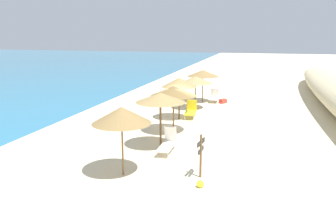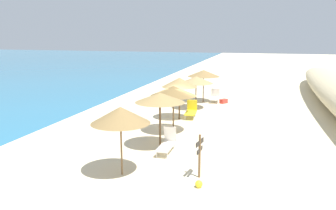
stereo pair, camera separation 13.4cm
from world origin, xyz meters
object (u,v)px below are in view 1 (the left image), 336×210
Objects in this scene: beach_umbrella_3 at (179,82)px; lounge_chair_1 at (214,97)px; beach_umbrella_5 at (203,73)px; lounge_chair_0 at (191,110)px; beach_umbrella_2 at (174,91)px; beach_ball at (200,184)px; beach_umbrella_0 at (122,115)px; cooler_box at (223,101)px; beach_umbrella_4 at (196,80)px; lounge_chair_2 at (168,143)px; wooden_signpost at (201,152)px; beach_umbrella_1 at (160,98)px.

lounge_chair_1 is (6.49, -1.34, -2.00)m from beach_umbrella_3.
lounge_chair_0 is at bearing -178.03° from beach_umbrella_5.
lounge_chair_1 is at bearing -5.48° from beach_umbrella_2.
beach_umbrella_2 reaches higher than beach_ball.
beach_umbrella_0 is 15.66m from cooler_box.
cooler_box reaches higher than beach_ball.
beach_umbrella_0 reaches higher than beach_umbrella_4.
beach_umbrella_4 is 9.81m from lounge_chair_2.
beach_umbrella_3 reaches higher than lounge_chair_0.
wooden_signpost is (-5.72, -2.58, -1.33)m from beach_umbrella_2.
cooler_box is (12.27, -1.12, -0.27)m from lounge_chair_2.
beach_umbrella_4 is at bearing 0.28° from beach_umbrella_2.
beach_umbrella_0 is at bearing 172.29° from cooler_box.
beach_umbrella_1 is 10.00× the size of beach_ball.
lounge_chair_2 is at bearing -177.49° from beach_umbrella_5.
beach_umbrella_2 is at bearing 81.64° from lounge_chair_0.
lounge_chair_0 is 2.75× the size of cooler_box.
lounge_chair_2 is at bearing -171.01° from beach_umbrella_3.
beach_umbrella_5 is (15.45, -0.41, -0.08)m from beach_umbrella_0.
beach_umbrella_1 is at bearing -179.31° from beach_umbrella_4.
beach_umbrella_5 reaches higher than lounge_chair_2.
lounge_chair_0 is at bearing 21.99° from wooden_signpost.
lounge_chair_1 is at bearing -4.71° from beach_umbrella_0.
lounge_chair_2 is 0.99× the size of wooden_signpost.
beach_umbrella_5 is 2.73m from cooler_box.
beach_umbrella_0 is 4.63× the size of cooler_box.
beach_umbrella_5 is at bearing -1.53° from beach_umbrella_0.
beach_umbrella_3 reaches higher than lounge_chair_1.
beach_umbrella_1 is 6.77m from lounge_chair_0.
beach_umbrella_4 is at bearing -1.62° from beach_umbrella_0.
beach_umbrella_5 reaches higher than cooler_box.
lounge_chair_2 is at bearing 174.77° from cooler_box.
beach_umbrella_0 is 1.68× the size of lounge_chair_0.
beach_umbrella_1 reaches higher than lounge_chair_0.
lounge_chair_0 is at bearing -1.14° from beach_umbrella_1.
beach_umbrella_3 is at bearing 40.63° from lounge_chair_0.
beach_umbrella_0 is 1.06× the size of beach_umbrella_5.
beach_umbrella_1 is 2.75m from beach_umbrella_2.
beach_umbrella_3 is at bearing 175.78° from beach_umbrella_5.
cooler_box is at bearing -96.10° from lounge_chair_2.
beach_umbrella_4 is (9.18, 0.11, -0.33)m from beach_umbrella_1.
beach_ball is at bearing -161.88° from beach_umbrella_3.
beach_umbrella_2 is 9.80m from lounge_chair_1.
beach_umbrella_3 is 6.93m from lounge_chair_1.
beach_umbrella_2 is at bearing 22.49° from beach_ball.
cooler_box is at bearing 142.73° from lounge_chair_1.
lounge_chair_1 is (9.56, -0.92, -1.96)m from beach_umbrella_2.
beach_umbrella_4 reaches higher than cooler_box.
beach_umbrella_2 reaches higher than lounge_chair_2.
beach_umbrella_5 reaches higher than lounge_chair_0.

